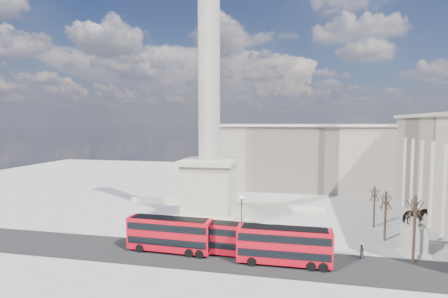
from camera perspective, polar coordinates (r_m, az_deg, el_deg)
ground at (r=56.55m, az=-3.68°, el=-13.20°), size 180.00×180.00×0.00m
asphalt_road at (r=46.23m, az=-0.99°, el=-17.27°), size 120.00×9.00×0.01m
nelsons_column at (r=58.88m, az=-2.42°, el=0.33°), size 14.00×14.00×49.85m
balustrade_wall at (r=71.37m, az=-0.13°, el=-9.00°), size 40.00×0.60×1.10m
building_northeast at (r=92.40m, az=15.35°, el=-1.21°), size 51.00×17.00×16.60m
red_bus_a at (r=47.74m, az=-8.78°, el=-13.57°), size 11.35×3.05×4.57m
red_bus_b at (r=46.38m, az=0.06°, el=-14.31°), size 10.47×3.01×4.20m
red_bus_c at (r=43.84m, az=9.86°, el=-15.25°), size 11.22×2.74×4.54m
victorian_lamp at (r=54.14m, az=2.88°, el=-10.15°), size 0.51×0.51×5.92m
equestrian_statue at (r=52.43m, az=28.60°, el=-12.25°), size 3.50×2.62×7.41m
bare_tree_near at (r=48.52m, az=28.75°, el=-8.32°), size 1.99×1.99×8.69m
bare_tree_mid at (r=55.63m, az=24.92°, el=-7.58°), size 1.99×1.99×7.53m
bare_tree_far at (r=62.02m, az=23.38°, el=-6.69°), size 1.72×1.72×7.03m
pedestrian_walking at (r=48.23m, az=14.46°, el=-15.53°), size 0.57×0.40×1.50m
pedestrian_standing at (r=48.77m, az=21.47°, el=-15.30°), size 0.92×0.75×1.77m
pedestrian_crossing at (r=55.15m, az=9.18°, el=-12.87°), size 0.57×0.96×1.54m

